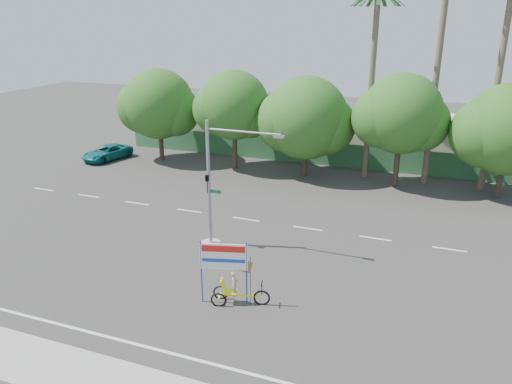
% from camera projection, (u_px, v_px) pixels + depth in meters
% --- Properties ---
extents(ground, '(120.00, 120.00, 0.00)m').
position_uv_depth(ground, '(222.00, 286.00, 23.51)').
color(ground, '#33302D').
rests_on(ground, ground).
extents(fence, '(38.00, 0.08, 2.00)m').
position_uv_depth(fence, '(327.00, 154.00, 42.11)').
color(fence, '#336B3D').
rests_on(fence, ground).
extents(building_left, '(12.00, 8.00, 4.00)m').
position_uv_depth(building_left, '(239.00, 124.00, 49.09)').
color(building_left, beige).
rests_on(building_left, ground).
extents(building_right, '(14.00, 8.00, 3.60)m').
position_uv_depth(building_right, '(430.00, 141.00, 43.12)').
color(building_right, beige).
rests_on(building_right, ground).
extents(tree_far_left, '(7.14, 6.00, 7.96)m').
position_uv_depth(tree_far_left, '(158.00, 106.00, 42.48)').
color(tree_far_left, '#473828').
rests_on(tree_far_left, ground).
extents(tree_left, '(6.66, 5.60, 8.07)m').
position_uv_depth(tree_left, '(234.00, 108.00, 40.03)').
color(tree_left, '#473828').
rests_on(tree_left, ground).
extents(tree_center, '(7.62, 6.40, 7.85)m').
position_uv_depth(tree_center, '(306.00, 120.00, 38.22)').
color(tree_center, '#473828').
rests_on(tree_center, ground).
extents(tree_right, '(6.90, 5.80, 8.36)m').
position_uv_depth(tree_right, '(401.00, 116.00, 35.62)').
color(tree_right, '#473828').
rests_on(tree_right, ground).
extents(tree_far_right, '(7.38, 6.20, 7.94)m').
position_uv_depth(tree_far_right, '(507.00, 132.00, 33.47)').
color(tree_far_right, '#473828').
rests_on(tree_far_right, ground).
extents(palm_tall, '(3.73, 3.79, 17.45)m').
position_uv_depth(palm_tall, '(441.00, 40.00, 34.50)').
color(palm_tall, '#70604C').
rests_on(palm_tall, ground).
extents(palm_mid, '(3.73, 3.79, 15.45)m').
position_uv_depth(palm_mid, '(502.00, 57.00, 33.52)').
color(palm_mid, '#70604C').
rests_on(palm_mid, ground).
extents(palm_short, '(3.73, 3.79, 14.45)m').
position_uv_depth(palm_short, '(373.00, 62.00, 36.55)').
color(palm_short, '#70604C').
rests_on(palm_short, ground).
extents(traffic_signal, '(4.72, 1.10, 7.00)m').
position_uv_depth(traffic_signal, '(214.00, 196.00, 26.78)').
color(traffic_signal, gray).
rests_on(traffic_signal, ground).
extents(trike_billboard, '(2.99, 1.17, 3.03)m').
position_uv_depth(trike_billboard, '(231.00, 279.00, 21.74)').
color(trike_billboard, black).
rests_on(trike_billboard, ground).
extents(pickup_truck, '(3.17, 4.96, 1.28)m').
position_uv_depth(pickup_truck, '(107.00, 153.00, 43.96)').
color(pickup_truck, '#0E6364').
rests_on(pickup_truck, ground).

